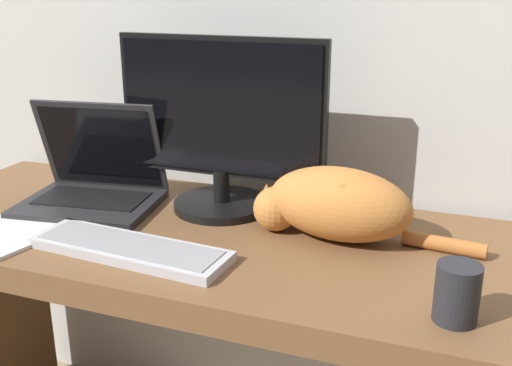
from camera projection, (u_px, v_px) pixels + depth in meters
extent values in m
cube|color=brown|center=(210.00, 243.00, 1.36)|extent=(1.57, 0.61, 0.06)
cylinder|color=black|center=(222.00, 204.00, 1.49)|extent=(0.24, 0.24, 0.02)
cylinder|color=black|center=(221.00, 186.00, 1.47)|extent=(0.04, 0.04, 0.08)
cube|color=black|center=(221.00, 108.00, 1.42)|extent=(0.52, 0.02, 0.33)
cube|color=black|center=(219.00, 108.00, 1.41)|extent=(0.50, 0.01, 0.31)
cube|color=#232326|center=(89.00, 204.00, 1.49)|extent=(0.36, 0.29, 0.02)
cube|color=black|center=(92.00, 198.00, 1.50)|extent=(0.28, 0.17, 0.00)
cube|color=#232326|center=(101.00, 146.00, 1.53)|extent=(0.33, 0.13, 0.24)
cube|color=black|center=(100.00, 147.00, 1.52)|extent=(0.30, 0.11, 0.21)
cube|color=#BCBCC1|center=(130.00, 249.00, 1.24)|extent=(0.44, 0.16, 0.02)
cube|color=#939397|center=(129.00, 244.00, 1.24)|extent=(0.41, 0.13, 0.00)
ellipsoid|color=#C67A38|center=(339.00, 204.00, 1.30)|extent=(0.34, 0.21, 0.16)
ellipsoid|color=#AD662D|center=(347.00, 186.00, 1.28)|extent=(0.16, 0.15, 0.06)
sphere|color=#C67A38|center=(276.00, 209.00, 1.35)|extent=(0.10, 0.10, 0.10)
cone|color=#AD662D|center=(267.00, 190.00, 1.34)|extent=(0.03, 0.03, 0.03)
cone|color=#AD662D|center=(285.00, 193.00, 1.32)|extent=(0.03, 0.03, 0.03)
cylinder|color=#AD662D|center=(444.00, 244.00, 1.25)|extent=(0.17, 0.05, 0.03)
cylinder|color=#232328|center=(457.00, 293.00, 0.98)|extent=(0.07, 0.07, 0.10)
cube|color=white|center=(10.00, 232.00, 1.34)|extent=(0.25, 0.25, 0.01)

